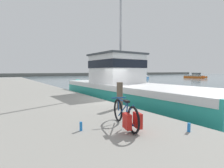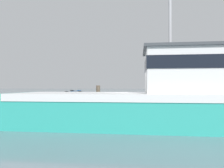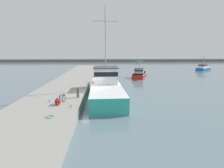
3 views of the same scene
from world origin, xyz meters
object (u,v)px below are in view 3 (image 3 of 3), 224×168
(fishing_boat_main, at_px, (106,87))
(boat_blue_far, at_px, (203,68))
(water_bottle_on_curb, at_px, (49,101))
(mooring_post, at_px, (78,92))
(bicycle_touring, at_px, (60,100))
(water_bottle_by_bike, at_px, (71,106))
(boat_white_moored, at_px, (139,74))

(fishing_boat_main, xyz_separation_m, boat_blue_far, (29.12, 28.92, -0.52))
(fishing_boat_main, xyz_separation_m, water_bottle_on_curb, (-5.28, -5.19, -0.27))
(fishing_boat_main, xyz_separation_m, mooring_post, (-2.90, -3.54, 0.14))
(bicycle_touring, xyz_separation_m, water_bottle_on_curb, (-1.08, 0.50, -0.23))
(mooring_post, distance_m, water_bottle_by_bike, 3.21)
(boat_blue_far, xyz_separation_m, mooring_post, (-32.02, -32.47, 0.65))
(boat_white_moored, distance_m, water_bottle_by_bike, 24.91)
(boat_blue_far, bearing_deg, bicycle_touring, 98.08)
(boat_blue_far, xyz_separation_m, boat_white_moored, (-21.65, -13.08, -0.01))
(boat_blue_far, distance_m, mooring_post, 45.61)
(fishing_boat_main, distance_m, water_bottle_on_curb, 7.41)
(bicycle_touring, relative_size, water_bottle_by_bike, 7.92)
(fishing_boat_main, height_order, water_bottle_on_curb, fishing_boat_main)
(fishing_boat_main, height_order, mooring_post, fishing_boat_main)
(boat_white_moored, bearing_deg, fishing_boat_main, 84.04)
(boat_white_moored, relative_size, mooring_post, 7.90)
(fishing_boat_main, bearing_deg, boat_white_moored, 63.35)
(boat_white_moored, distance_m, bicycle_touring, 24.51)
(boat_white_moored, bearing_deg, boat_blue_far, -129.56)
(bicycle_touring, bearing_deg, boat_blue_far, 61.61)
(fishing_boat_main, bearing_deg, boat_blue_far, 43.42)
(boat_white_moored, distance_m, water_bottle_on_curb, 24.61)
(boat_white_moored, relative_size, water_bottle_on_curb, 36.89)
(bicycle_touring, relative_size, water_bottle_on_curb, 7.64)
(boat_white_moored, bearing_deg, water_bottle_on_curb, 78.07)
(boat_white_moored, height_order, water_bottle_by_bike, boat_white_moored)
(boat_blue_far, relative_size, water_bottle_on_curb, 26.52)
(fishing_boat_main, bearing_deg, mooring_post, -130.68)
(bicycle_touring, bearing_deg, mooring_post, 74.36)
(water_bottle_by_bike, bearing_deg, boat_blue_far, 47.92)
(boat_white_moored, relative_size, water_bottle_by_bike, 38.22)
(bicycle_touring, height_order, water_bottle_by_bike, bicycle_touring)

